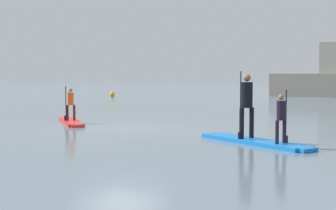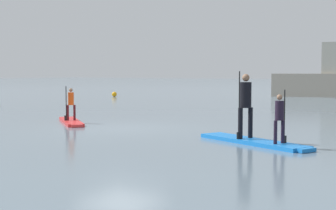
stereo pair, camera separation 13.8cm
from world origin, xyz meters
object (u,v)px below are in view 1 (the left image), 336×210
(paddleboard_near, at_px, (71,122))
(mooring_buoy_near, at_px, (112,94))
(paddler_child_solo, at_px, (70,102))
(paddler_adult, at_px, (247,101))
(paddleboard_far, at_px, (255,142))
(paddler_child_front, at_px, (281,116))

(paddleboard_near, height_order, mooring_buoy_near, mooring_buoy_near)
(paddler_child_solo, relative_size, paddler_adult, 0.70)
(paddleboard_far, xyz_separation_m, mooring_buoy_near, (-19.19, 17.32, 0.14))
(paddler_child_solo, height_order, mooring_buoy_near, paddler_child_solo)
(paddleboard_far, relative_size, paddler_adult, 2.02)
(paddleboard_near, relative_size, mooring_buoy_near, 7.56)
(paddleboard_far, distance_m, mooring_buoy_near, 25.85)
(paddler_child_solo, relative_size, paddler_child_front, 0.94)
(paddleboard_near, bearing_deg, paddler_child_front, -10.18)
(paddler_child_solo, relative_size, paddleboard_far, 0.35)
(mooring_buoy_near, bearing_deg, paddler_child_solo, -54.48)
(paddler_child_solo, bearing_deg, paddler_child_front, -10.11)
(paddleboard_far, bearing_deg, mooring_buoy_near, 137.94)
(paddler_child_solo, xyz_separation_m, paddler_child_front, (8.49, -1.51, 0.02))
(paddler_child_solo, distance_m, paddler_child_front, 8.62)
(paddler_adult, xyz_separation_m, mooring_buoy_near, (-18.88, 17.20, -0.88))
(mooring_buoy_near, bearing_deg, paddler_child_front, -41.41)
(paddleboard_near, relative_size, paddler_child_solo, 2.28)
(paddler_adult, bearing_deg, paddler_child_front, -21.39)
(paddler_child_front, height_order, mooring_buoy_near, paddler_child_front)
(paddleboard_far, bearing_deg, paddler_adult, 158.85)
(paddleboard_near, distance_m, paddler_adult, 7.52)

